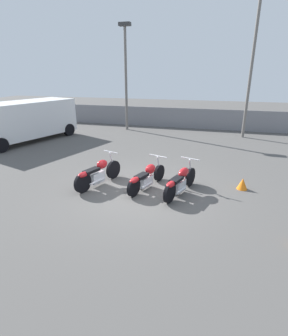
# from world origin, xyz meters

# --- Properties ---
(ground_plane) EXTENTS (60.00, 60.00, 0.00)m
(ground_plane) POSITION_xyz_m (0.00, 0.00, 0.00)
(ground_plane) COLOR #514F4C
(fence_back) EXTENTS (40.00, 0.04, 1.31)m
(fence_back) POSITION_xyz_m (0.00, 10.60, 0.65)
(fence_back) COLOR gray
(fence_back) RESTS_ON ground_plane
(light_pole_left) EXTENTS (0.70, 0.35, 6.28)m
(light_pole_left) POSITION_xyz_m (-3.61, 9.07, 3.79)
(light_pole_left) COLOR slate
(light_pole_left) RESTS_ON ground_plane
(light_pole_right) EXTENTS (0.70, 0.35, 8.93)m
(light_pole_right) POSITION_xyz_m (3.58, 8.83, 5.17)
(light_pole_right) COLOR slate
(light_pole_right) RESTS_ON ground_plane
(motorcycle_slot_0) EXTENTS (0.87, 2.00, 1.01)m
(motorcycle_slot_0) POSITION_xyz_m (-1.49, 0.18, 0.42)
(motorcycle_slot_0) COLOR black
(motorcycle_slot_0) RESTS_ON ground_plane
(motorcycle_slot_1) EXTENTS (0.91, 1.97, 0.93)m
(motorcycle_slot_1) POSITION_xyz_m (0.11, 0.38, 0.39)
(motorcycle_slot_1) COLOR black
(motorcycle_slot_1) RESTS_ON ground_plane
(motorcycle_slot_2) EXTENTS (0.85, 1.99, 0.98)m
(motorcycle_slot_2) POSITION_xyz_m (1.21, 0.27, 0.41)
(motorcycle_slot_2) COLOR black
(motorcycle_slot_2) RESTS_ON ground_plane
(parked_van) EXTENTS (3.43, 5.73, 2.10)m
(parked_van) POSITION_xyz_m (-7.82, 4.72, 1.17)
(parked_van) COLOR white
(parked_van) RESTS_ON ground_plane
(traffic_cone_far) EXTENTS (0.33, 0.33, 0.37)m
(traffic_cone_far) POSITION_xyz_m (3.08, 1.17, 0.18)
(traffic_cone_far) COLOR orange
(traffic_cone_far) RESTS_ON ground_plane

